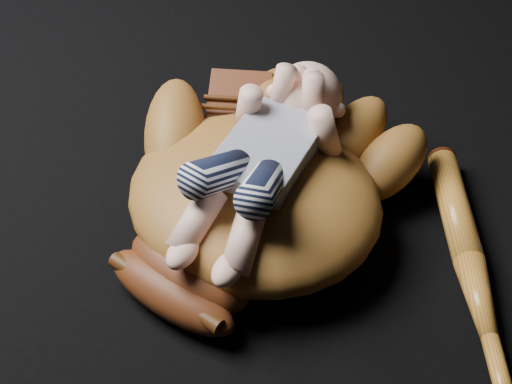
% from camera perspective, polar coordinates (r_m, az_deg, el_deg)
% --- Properties ---
extents(baseball_glove, '(0.48, 0.54, 0.16)m').
position_cam_1_polar(baseball_glove, '(1.11, -0.12, 0.23)').
color(baseball_glove, brown).
rests_on(baseball_glove, ground).
extents(newborn_baby, '(0.25, 0.43, 0.16)m').
position_cam_1_polar(newborn_baby, '(1.06, 0.17, 2.35)').
color(newborn_baby, '#F0B49B').
rests_on(newborn_baby, baseball_glove).
extents(baseball_bat, '(0.32, 0.42, 0.04)m').
position_cam_1_polar(baseball_bat, '(1.12, 15.52, -5.94)').
color(baseball_bat, '#B16D22').
rests_on(baseball_bat, ground).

